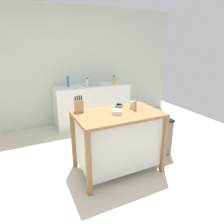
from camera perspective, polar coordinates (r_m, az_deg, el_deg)
ground_plane at (r=3.01m, az=1.56°, el=-17.64°), size 6.40×6.40×0.00m
wall_back at (r=4.75m, az=-12.16°, el=12.46°), size 5.40×0.10×2.60m
kitchen_island at (r=2.88m, az=1.73°, el=-7.68°), size 1.19×0.73×0.90m
knife_block at (r=2.77m, az=-9.54°, el=1.77°), size 0.11×0.09×0.24m
bowl_ceramic_wide at (r=2.68m, az=1.42°, el=0.04°), size 0.14×0.14×0.05m
bowl_stoneware_deep at (r=2.98m, az=2.04°, el=1.89°), size 0.12×0.12×0.04m
drinking_cup at (r=2.92m, az=5.78°, el=2.02°), size 0.07×0.07×0.10m
pepper_grinder at (r=2.82m, az=6.65°, el=1.78°), size 0.04×0.04×0.15m
trash_bin at (r=3.46m, az=13.47°, el=-6.93°), size 0.36×0.28×0.63m
sink_counter at (r=4.69m, az=-5.72°, el=2.23°), size 1.71×0.60×0.91m
sink_faucet at (r=4.70m, az=-6.54°, el=9.29°), size 0.02×0.02×0.22m
bottle_dish_soap at (r=4.44m, az=-12.55°, el=8.45°), size 0.05×0.05×0.24m
bottle_hand_soap at (r=4.79m, az=0.66°, el=9.31°), size 0.06×0.06×0.19m
bottle_spray_cleaner at (r=4.47m, az=-7.15°, el=8.45°), size 0.05×0.05×0.18m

